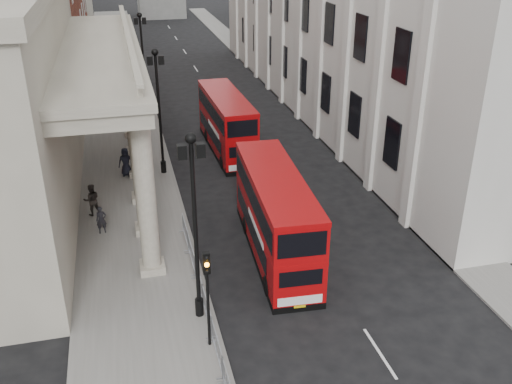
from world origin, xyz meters
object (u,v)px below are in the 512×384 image
bus_near (276,214)px  bus_far (227,122)px  lamp_post_south (195,217)px  pedestrian_a (101,220)px  lamp_post_mid (159,104)px  traffic_light (207,282)px  pedestrian_c (126,162)px  lamp_post_north (143,53)px  pedestrian_b (92,200)px

bus_near → bus_far: (0.46, 15.05, -0.06)m
lamp_post_south → pedestrian_a: size_ratio=5.36×
pedestrian_a → lamp_post_mid: bearing=53.9°
lamp_post_mid → traffic_light: lamp_post_mid is taller
lamp_post_south → pedestrian_c: 16.71m
bus_near → pedestrian_c: (-7.04, 11.80, -1.19)m
bus_near → pedestrian_a: 9.69m
bus_far → traffic_light: bearing=-104.5°
lamp_post_north → pedestrian_b: size_ratio=4.34×
lamp_post_mid → pedestrian_a: 9.48m
lamp_post_south → bus_near: lamp_post_south is taller
pedestrian_a → pedestrian_b: size_ratio=0.81×
lamp_post_north → pedestrian_c: (-2.46, -15.92, -3.83)m
pedestrian_b → pedestrian_c: bearing=-120.2°
lamp_post_north → bus_far: 13.90m
pedestrian_b → lamp_post_north: bearing=-110.7°
lamp_post_south → pedestrian_b: (-4.57, 10.73, -3.83)m
bus_near → lamp_post_south: bearing=-133.8°
traffic_light → pedestrian_a: (-4.15, 10.45, -2.21)m
lamp_post_south → lamp_post_mid: 16.00m
lamp_post_mid → lamp_post_north: size_ratio=1.00×
pedestrian_a → bus_near: bearing=-33.6°
lamp_post_south → pedestrian_b: size_ratio=4.34×
lamp_post_south → bus_near: (4.59, 4.28, -2.63)m
lamp_post_mid → pedestrian_b: size_ratio=4.34×
lamp_post_south → pedestrian_c: size_ratio=4.31×
pedestrian_a → bus_far: bearing=42.2°
lamp_post_south → lamp_post_north: size_ratio=1.00×
pedestrian_c → lamp_post_north: bearing=91.9°
lamp_post_north → pedestrian_b: bearing=-102.1°
pedestrian_a → lamp_post_north: bearing=72.3°
bus_far → pedestrian_a: size_ratio=6.36×
bus_far → lamp_post_south: bearing=-106.1°
lamp_post_mid → pedestrian_a: bearing=-118.2°
lamp_post_mid → traffic_light: 18.11m
bus_near → pedestrian_b: (-9.16, 6.45, -1.20)m
traffic_light → pedestrian_c: traffic_light is taller
lamp_post_mid → bus_near: (4.59, -11.72, -2.63)m
bus_far → pedestrian_c: size_ratio=5.11×
pedestrian_c → bus_far: bearing=34.1°
bus_far → lamp_post_mid: bearing=-148.1°
traffic_light → bus_far: (4.94, 21.35, -0.89)m
bus_far → pedestrian_c: (-7.50, -3.25, -1.13)m
lamp_post_south → pedestrian_c: lamp_post_south is taller
bus_far → pedestrian_c: bus_far is taller
pedestrian_a → pedestrian_c: 7.81m
lamp_post_south → bus_far: 20.16m
lamp_post_mid → bus_far: size_ratio=0.84×
bus_near → lamp_post_mid: bearing=114.6°
pedestrian_b → bus_near: bearing=136.2°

